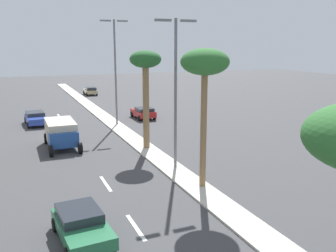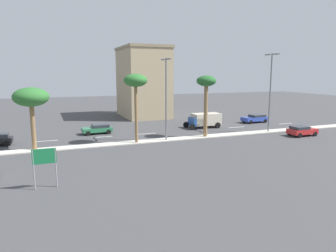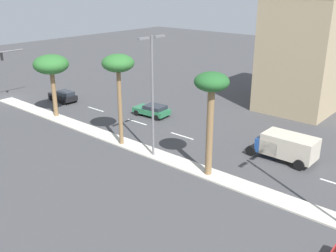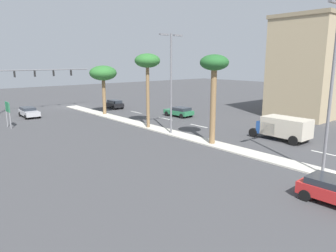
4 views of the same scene
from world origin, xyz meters
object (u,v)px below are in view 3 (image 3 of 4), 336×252
(palm_tree_right, at_px, (51,65))
(box_truck, at_px, (285,146))
(palm_tree_front, at_px, (118,67))
(palm_tree_leading, at_px, (211,91))
(street_lamp_inboard, at_px, (152,88))
(commercial_building, at_px, (310,50))
(sedan_green_rear, at_px, (152,110))
(sedan_black_right, at_px, (63,96))

(palm_tree_right, xyz_separation_m, box_truck, (-6.02, 24.23, -4.53))
(palm_tree_front, distance_m, palm_tree_leading, 9.55)
(palm_tree_front, distance_m, box_truck, 15.65)
(palm_tree_leading, distance_m, street_lamp_inboard, 5.69)
(palm_tree_front, height_order, box_truck, palm_tree_front)
(commercial_building, height_order, street_lamp_inboard, commercial_building)
(palm_tree_front, distance_m, street_lamp_inboard, 4.10)
(commercial_building, relative_size, sedan_green_rear, 3.18)
(palm_tree_front, bearing_deg, palm_tree_right, -93.72)
(sedan_black_right, bearing_deg, palm_tree_leading, 79.90)
(street_lamp_inboard, distance_m, sedan_black_right, 20.97)
(palm_tree_right, xyz_separation_m, street_lamp_inboard, (0.65, 15.39, 0.26))
(palm_tree_front, distance_m, sedan_green_rear, 10.82)
(palm_tree_leading, bearing_deg, palm_tree_right, -91.36)
(commercial_building, distance_m, street_lamp_inboard, 23.09)
(palm_tree_right, bearing_deg, box_truck, 103.95)
(commercial_building, height_order, palm_tree_right, commercial_building)
(commercial_building, relative_size, box_truck, 2.42)
(palm_tree_leading, xyz_separation_m, sedan_black_right, (-4.52, -25.38, -6.04))
(commercial_building, relative_size, palm_tree_right, 1.96)
(palm_tree_leading, height_order, street_lamp_inboard, street_lamp_inboard)
(commercial_building, bearing_deg, palm_tree_leading, 4.29)
(palm_tree_leading, bearing_deg, sedan_black_right, -100.10)
(palm_tree_right, distance_m, sedan_green_rear, 11.90)
(palm_tree_right, bearing_deg, palm_tree_leading, 88.64)
(street_lamp_inboard, xyz_separation_m, sedan_black_right, (-4.68, -19.74, -5.29))
(street_lamp_inboard, xyz_separation_m, sedan_green_rear, (-7.78, -7.31, -5.31))
(commercial_building, height_order, box_truck, commercial_building)
(palm_tree_right, distance_m, box_truck, 25.38)
(box_truck, bearing_deg, sedan_green_rear, -93.93)
(palm_tree_front, relative_size, sedan_black_right, 2.05)
(commercial_building, height_order, sedan_green_rear, commercial_building)
(box_truck, bearing_deg, palm_tree_leading, -26.22)
(commercial_building, distance_m, palm_tree_front, 24.15)
(commercial_building, distance_m, sedan_green_rear, 19.65)
(commercial_building, xyz_separation_m, palm_tree_right, (22.09, -19.33, -0.94))
(palm_tree_right, height_order, palm_tree_front, palm_tree_front)
(street_lamp_inboard, bearing_deg, box_truck, 127.02)
(street_lamp_inboard, bearing_deg, palm_tree_front, -88.62)
(street_lamp_inboard, relative_size, sedan_green_rear, 2.41)
(commercial_building, height_order, palm_tree_front, commercial_building)
(palm_tree_front, xyz_separation_m, sedan_black_right, (-4.77, -15.84, -6.56))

